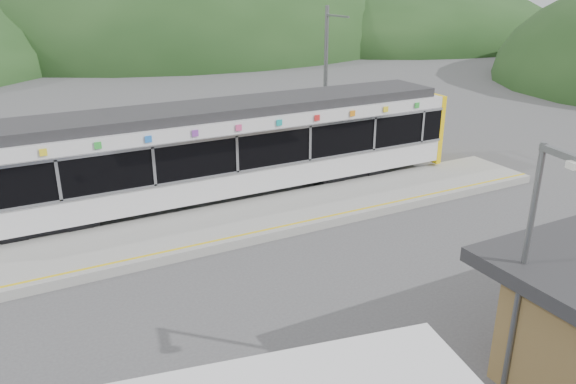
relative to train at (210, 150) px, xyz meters
name	(u,v)px	position (x,y,z in m)	size (l,w,h in m)	color
ground	(272,269)	(-0.37, -6.00, -2.06)	(120.00, 120.00, 0.00)	#4C4C4F
hills	(348,183)	(5.82, -0.71, -2.06)	(146.00, 149.00, 26.00)	#1E3D19
platform	(230,224)	(-0.37, -2.70, -1.91)	(26.00, 3.20, 0.30)	#9E9E99
yellow_line	(245,234)	(-0.37, -4.00, -1.76)	(26.00, 0.10, 0.01)	yellow
train	(210,150)	(0.00, 0.00, 0.00)	(20.44, 3.01, 3.74)	black
catenary_mast_east	(326,83)	(6.63, 2.56, 1.58)	(0.18, 1.80, 7.00)	slate
lamp_post	(531,254)	(1.60, -13.08, 1.17)	(0.38, 0.99, 5.39)	slate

